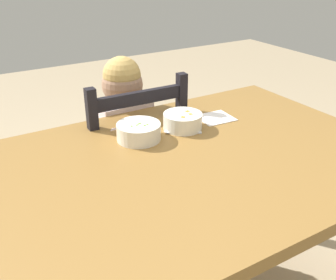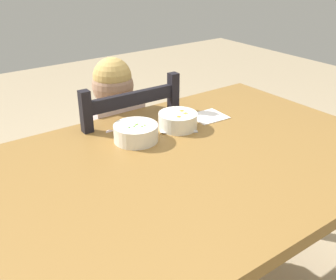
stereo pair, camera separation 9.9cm
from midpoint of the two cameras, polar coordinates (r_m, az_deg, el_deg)
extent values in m
cube|color=olive|center=(1.22, 1.43, -4.74)|extent=(1.57, 0.92, 0.04)
cylinder|color=olive|center=(2.05, 12.48, -3.67)|extent=(0.07, 0.07, 0.70)
cube|color=black|center=(1.84, -4.84, -3.93)|extent=(0.43, 0.43, 0.02)
cube|color=black|center=(2.17, -2.19, -5.61)|extent=(0.04, 0.04, 0.42)
cube|color=black|center=(2.05, -11.74, -8.23)|extent=(0.04, 0.04, 0.42)
cube|color=black|center=(1.90, 3.21, -10.85)|extent=(0.04, 0.04, 0.42)
cube|color=black|center=(1.76, -7.64, -14.42)|extent=(0.04, 0.04, 0.42)
cube|color=black|center=(1.66, 3.60, 1.96)|extent=(0.04, 0.04, 0.46)
cube|color=black|center=(1.51, -8.66, -0.94)|extent=(0.04, 0.04, 0.46)
cube|color=black|center=(1.51, -2.33, 6.07)|extent=(0.36, 0.03, 0.05)
cube|color=black|center=(1.56, -2.24, 1.34)|extent=(0.36, 0.03, 0.05)
cube|color=silver|center=(1.73, -4.60, 0.52)|extent=(0.22, 0.14, 0.32)
sphere|color=#A67B60|center=(1.65, -4.89, 7.97)|extent=(0.17, 0.17, 0.17)
sphere|color=tan|center=(1.64, -4.94, 9.24)|extent=(0.16, 0.16, 0.16)
cylinder|color=#3F4C72|center=(1.82, -4.00, -12.19)|extent=(0.07, 0.07, 0.44)
cylinder|color=#3F4C72|center=(1.86, -0.95, -11.14)|extent=(0.07, 0.07, 0.44)
cylinder|color=silver|center=(1.57, -7.29, 0.76)|extent=(0.06, 0.24, 0.13)
cylinder|color=silver|center=(1.68, 0.81, 2.71)|extent=(0.06, 0.24, 0.13)
cylinder|color=white|center=(1.37, -2.18, 1.17)|extent=(0.15, 0.15, 0.06)
cylinder|color=white|center=(1.38, -2.17, 0.18)|extent=(0.07, 0.07, 0.01)
cylinder|color=#539A29|center=(1.36, -2.19, 1.51)|extent=(0.13, 0.13, 0.03)
sphere|color=#49901D|center=(1.36, -2.18, 2.12)|extent=(0.01, 0.01, 0.01)
sphere|color=#5DA61F|center=(1.34, -1.29, 1.89)|extent=(0.01, 0.01, 0.01)
sphere|color=#539A2B|center=(1.35, -2.44, 1.95)|extent=(0.01, 0.01, 0.01)
sphere|color=#599D20|center=(1.35, -0.89, 2.06)|extent=(0.01, 0.01, 0.01)
sphere|color=#5D951D|center=(1.36, -1.95, 2.24)|extent=(0.01, 0.01, 0.01)
sphere|color=#569B2D|center=(1.34, -3.28, 1.78)|extent=(0.01, 0.01, 0.01)
cylinder|color=white|center=(1.46, 4.08, 2.71)|extent=(0.14, 0.14, 0.06)
cylinder|color=white|center=(1.47, 4.05, 1.77)|extent=(0.06, 0.06, 0.01)
cylinder|color=orange|center=(1.45, 4.09, 3.03)|extent=(0.12, 0.12, 0.03)
cube|color=orange|center=(1.47, 4.74, 3.95)|extent=(0.02, 0.02, 0.01)
cube|color=orange|center=(1.41, 4.18, 3.12)|extent=(0.02, 0.02, 0.01)
cube|color=orange|center=(1.44, 5.22, 3.55)|extent=(0.02, 0.02, 0.01)
cube|color=silver|center=(1.43, 4.96, 1.05)|extent=(0.09, 0.06, 0.00)
ellipsoid|color=silver|center=(1.43, 2.26, 1.18)|extent=(0.05, 0.05, 0.01)
cube|color=white|center=(1.57, 8.66, 3.14)|extent=(0.14, 0.13, 0.00)
camera|label=1|loc=(0.05, 92.25, -1.09)|focal=42.29mm
camera|label=2|loc=(0.05, -87.75, 1.09)|focal=42.29mm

